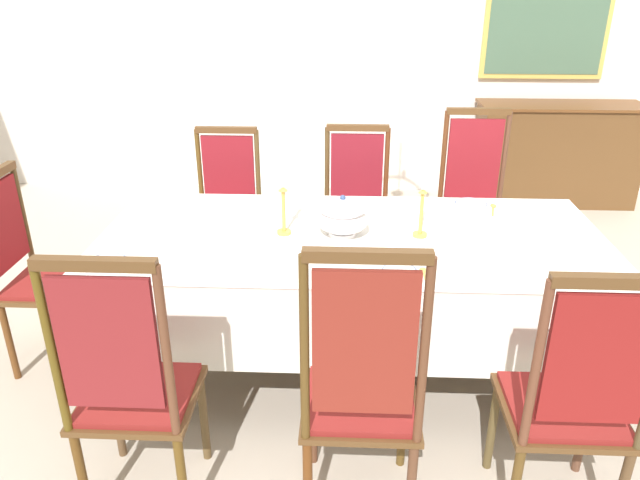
% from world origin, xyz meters
% --- Properties ---
extents(ground, '(7.65, 5.80, 0.04)m').
position_xyz_m(ground, '(0.00, 0.00, -0.02)').
color(ground, '#BAAC9B').
extents(dining_table, '(2.46, 1.10, 0.77)m').
position_xyz_m(dining_table, '(0.00, -0.02, 0.70)').
color(dining_table, '#4F3D17').
rests_on(dining_table, ground).
extents(tablecloth, '(2.48, 1.12, 0.43)m').
position_xyz_m(tablecloth, '(0.00, -0.02, 0.66)').
color(tablecloth, white).
rests_on(tablecloth, dining_table).
extents(chair_south_a, '(0.44, 0.42, 1.16)m').
position_xyz_m(chair_south_a, '(-0.81, -0.98, 0.58)').
color(chair_south_a, brown).
rests_on(chair_south_a, ground).
extents(chair_north_a, '(0.44, 0.42, 1.05)m').
position_xyz_m(chair_north_a, '(-0.81, 0.93, 0.54)').
color(chair_north_a, '#573018').
rests_on(chair_north_a, ground).
extents(chair_south_b, '(0.44, 0.42, 1.20)m').
position_xyz_m(chair_south_b, '(0.04, -0.99, 0.59)').
color(chair_south_b, brown).
rests_on(chair_south_b, ground).
extents(chair_north_b, '(0.44, 0.42, 1.07)m').
position_xyz_m(chair_north_b, '(0.04, 0.93, 0.55)').
color(chair_north_b, brown).
rests_on(chair_north_b, ground).
extents(chair_south_c, '(0.44, 0.42, 1.13)m').
position_xyz_m(chair_south_c, '(0.79, -0.98, 0.57)').
color(chair_south_c, brown).
rests_on(chair_south_c, ground).
extents(chair_north_c, '(0.44, 0.42, 1.19)m').
position_xyz_m(chair_north_c, '(0.79, 0.94, 0.59)').
color(chair_north_c, '#523C18').
rests_on(chair_north_c, ground).
extents(chair_head_west, '(0.42, 0.44, 1.07)m').
position_xyz_m(chair_head_west, '(-1.64, -0.02, 0.55)').
color(chair_head_west, brown).
rests_on(chair_head_west, ground).
extents(soup_tureen, '(0.25, 0.25, 0.21)m').
position_xyz_m(soup_tureen, '(-0.05, -0.02, 0.88)').
color(soup_tureen, white).
rests_on(soup_tureen, tablecloth).
extents(candlestick_west, '(0.07, 0.07, 0.35)m').
position_xyz_m(candlestick_west, '(-0.33, -0.02, 0.92)').
color(candlestick_west, gold).
rests_on(candlestick_west, tablecloth).
extents(candlestick_east, '(0.07, 0.07, 0.35)m').
position_xyz_m(candlestick_east, '(0.33, -0.02, 0.92)').
color(candlestick_east, gold).
rests_on(candlestick_east, tablecloth).
extents(bowl_near_left, '(0.16, 0.16, 0.03)m').
position_xyz_m(bowl_near_left, '(0.20, -0.45, 0.79)').
color(bowl_near_left, white).
rests_on(bowl_near_left, tablecloth).
extents(bowl_near_right, '(0.18, 0.18, 0.04)m').
position_xyz_m(bowl_near_right, '(0.65, 0.35, 0.80)').
color(bowl_near_right, white).
rests_on(bowl_near_right, tablecloth).
extents(bowl_far_left, '(0.18, 0.18, 0.04)m').
position_xyz_m(bowl_far_left, '(-1.07, -0.44, 0.80)').
color(bowl_far_left, white).
rests_on(bowl_far_left, tablecloth).
extents(spoon_primary, '(0.03, 0.18, 0.01)m').
position_xyz_m(spoon_primary, '(0.31, -0.43, 0.78)').
color(spoon_primary, gold).
rests_on(spoon_primary, tablecloth).
extents(spoon_secondary, '(0.06, 0.17, 0.01)m').
position_xyz_m(spoon_secondary, '(0.78, 0.38, 0.78)').
color(spoon_secondary, gold).
rests_on(spoon_secondary, tablecloth).
extents(sideboard, '(1.44, 0.48, 0.90)m').
position_xyz_m(sideboard, '(1.86, 2.62, 0.45)').
color(sideboard, brown).
rests_on(sideboard, ground).
extents(framed_painting, '(1.08, 0.05, 1.28)m').
position_xyz_m(framed_painting, '(1.69, 2.87, 1.72)').
color(framed_painting, '#D1B251').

